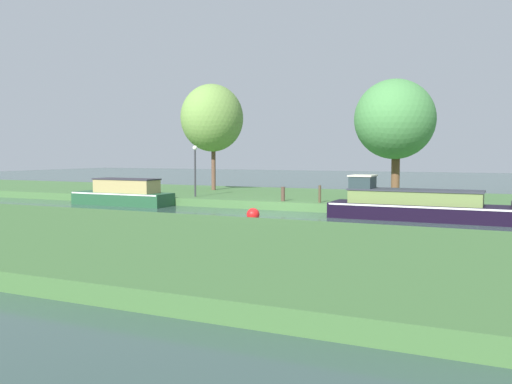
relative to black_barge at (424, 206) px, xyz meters
The scene contains 11 objects.
ground_plane 6.33m from the black_barge, 169.03° to the right, with size 120.00×120.00×0.00m, color #334A44.
riverbank_far 8.49m from the black_barge, 136.86° to the left, with size 72.00×10.00×0.40m, color #446E3A.
riverbank_near 11.94m from the black_barge, 121.25° to the right, with size 72.00×10.00×0.40m, color #3E6835.
black_barge is the anchor object (origin of this frame).
forest_narrowboat 14.97m from the black_barge, behind, with size 5.44×1.62×1.38m.
willow_tree_left 15.79m from the black_barge, 153.18° to the left, with size 3.69×4.35×6.52m.
willow_tree_centre 6.48m from the black_barge, 113.43° to the left, with size 3.93×4.72×5.92m.
lamp_post 12.12m from the black_barge, behind, with size 0.24×0.24×2.68m.
mooring_post_near 6.78m from the black_barge, 168.48° to the left, with size 0.18×0.18×0.68m, color #4B372C.
mooring_post_far 5.01m from the black_barge, 164.30° to the left, with size 0.12×0.12×0.80m, color #4A3B29.
channel_buoy 6.88m from the black_barge, 151.99° to the right, with size 0.52×0.52×0.52m, color red.
Camera 1 is at (9.10, -21.23, 2.66)m, focal length 37.91 mm.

